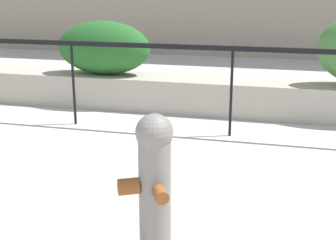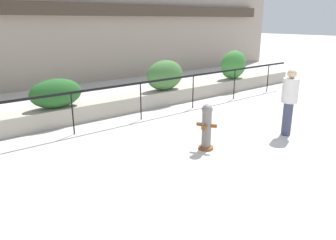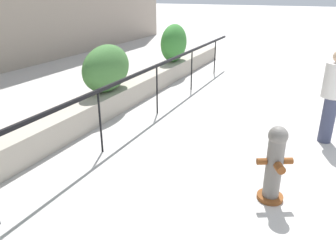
{
  "view_description": "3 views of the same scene",
  "coord_description": "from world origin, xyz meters",
  "px_view_note": "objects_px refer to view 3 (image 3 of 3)",
  "views": [
    {
      "loc": [
        0.61,
        -0.83,
        1.9
      ],
      "look_at": [
        -0.45,
        3.45,
        0.6
      ],
      "focal_mm": 50.0,
      "sensor_mm": 36.0,
      "label": 1
    },
    {
      "loc": [
        -5.37,
        -3.01,
        2.89
      ],
      "look_at": [
        -0.74,
        2.7,
        0.65
      ],
      "focal_mm": 35.0,
      "sensor_mm": 36.0,
      "label": 2
    },
    {
      "loc": [
        -4.2,
        1.63,
        2.68
      ],
      "look_at": [
        0.33,
        3.77,
        0.68
      ],
      "focal_mm": 35.0,
      "sensor_mm": 36.0,
      "label": 3
    }
  ],
  "objects_px": {
    "fire_hydrant": "(275,164)",
    "pedestrian": "(333,91)",
    "hedge_bush_2": "(107,68)",
    "hedge_bush_3": "(174,43)"
  },
  "relations": [
    {
      "from": "pedestrian",
      "to": "hedge_bush_3",
      "type": "bearing_deg",
      "value": 54.15
    },
    {
      "from": "hedge_bush_3",
      "to": "pedestrian",
      "type": "relative_size",
      "value": 0.83
    },
    {
      "from": "hedge_bush_3",
      "to": "pedestrian",
      "type": "height_order",
      "value": "pedestrian"
    },
    {
      "from": "hedge_bush_2",
      "to": "fire_hydrant",
      "type": "xyz_separation_m",
      "value": [
        -1.99,
        -4.03,
        -0.47
      ]
    },
    {
      "from": "hedge_bush_3",
      "to": "pedestrian",
      "type": "xyz_separation_m",
      "value": [
        -3.36,
        -4.65,
        -0.1
      ]
    },
    {
      "from": "hedge_bush_2",
      "to": "pedestrian",
      "type": "height_order",
      "value": "pedestrian"
    },
    {
      "from": "hedge_bush_3",
      "to": "fire_hydrant",
      "type": "distance_m",
      "value": 7.0
    },
    {
      "from": "hedge_bush_2",
      "to": "hedge_bush_3",
      "type": "height_order",
      "value": "hedge_bush_3"
    },
    {
      "from": "fire_hydrant",
      "to": "pedestrian",
      "type": "height_order",
      "value": "pedestrian"
    },
    {
      "from": "pedestrian",
      "to": "fire_hydrant",
      "type": "bearing_deg",
      "value": 165.05
    }
  ]
}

